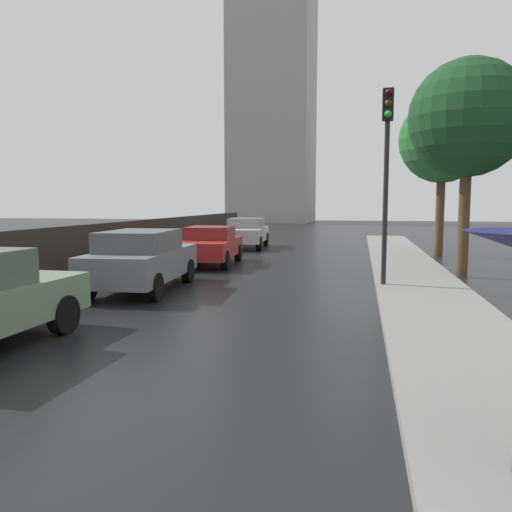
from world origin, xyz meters
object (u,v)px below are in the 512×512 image
(street_tree_near, at_px, (443,141))
(street_tree_mid, at_px, (468,119))
(car_grey_far_lane, at_px, (142,259))
(car_silver_behind_camera, at_px, (246,232))
(traffic_light, at_px, (387,151))
(car_red_mid_road, at_px, (210,245))

(street_tree_near, bearing_deg, street_tree_mid, -92.07)
(car_grey_far_lane, distance_m, street_tree_mid, 9.80)
(car_silver_behind_camera, bearing_deg, traffic_light, 114.72)
(car_grey_far_lane, height_order, traffic_light, traffic_light)
(car_grey_far_lane, relative_size, traffic_light, 0.89)
(traffic_light, bearing_deg, street_tree_mid, 48.42)
(car_silver_behind_camera, xyz_separation_m, street_tree_mid, (8.27, -8.20, 3.76))
(street_tree_near, xyz_separation_m, street_tree_mid, (-0.22, -6.07, -0.10))
(car_red_mid_road, relative_size, traffic_light, 0.87)
(car_silver_behind_camera, relative_size, traffic_light, 0.90)
(car_silver_behind_camera, bearing_deg, car_red_mid_road, 87.91)
(car_silver_behind_camera, relative_size, street_tree_near, 0.67)
(car_grey_far_lane, distance_m, traffic_light, 6.54)
(traffic_light, relative_size, street_tree_mid, 0.77)
(car_grey_far_lane, relative_size, street_tree_mid, 0.69)
(car_silver_behind_camera, height_order, car_grey_far_lane, car_grey_far_lane)
(car_red_mid_road, distance_m, street_tree_mid, 9.01)
(traffic_light, distance_m, street_tree_mid, 3.67)
(traffic_light, height_order, street_tree_mid, street_tree_mid)
(street_tree_near, bearing_deg, car_red_mid_road, -150.68)
(car_silver_behind_camera, bearing_deg, street_tree_near, 161.82)
(car_red_mid_road, bearing_deg, car_grey_far_lane, 83.94)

